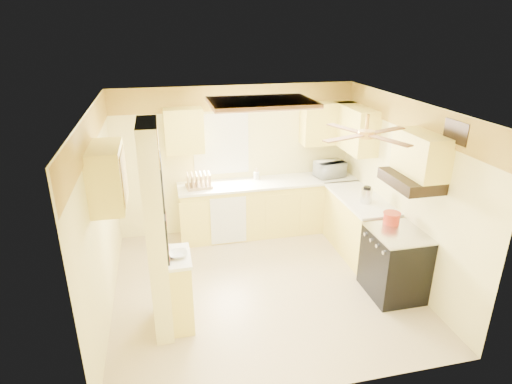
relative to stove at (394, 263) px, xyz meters
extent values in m
plane|color=beige|center=(-1.67, 0.55, -0.46)|extent=(4.00, 4.00, 0.00)
plane|color=white|center=(-1.67, 0.55, 2.04)|extent=(4.00, 4.00, 0.00)
plane|color=#FFF09B|center=(-1.67, 2.45, 0.79)|extent=(4.00, 0.00, 4.00)
plane|color=#FFF09B|center=(-1.67, -1.35, 0.79)|extent=(4.00, 0.00, 4.00)
plane|color=#FFF09B|center=(-3.67, 0.55, 0.79)|extent=(0.00, 3.80, 3.80)
plane|color=#FFF09B|center=(0.33, 0.55, 0.79)|extent=(0.00, 3.80, 3.80)
cube|color=#FFDD4B|center=(-1.67, 2.43, 1.84)|extent=(4.00, 0.02, 0.40)
cube|color=#FFF09B|center=(-3.02, 0.00, 0.79)|extent=(0.20, 0.70, 2.50)
cube|color=#FFED6A|center=(-2.80, 0.00, -0.01)|extent=(0.25, 0.55, 0.90)
cube|color=white|center=(-2.80, 0.00, 0.46)|extent=(0.28, 0.58, 0.04)
cube|color=#FFED6A|center=(-1.17, 2.15, -0.01)|extent=(3.00, 0.60, 0.90)
cube|color=#FFED6A|center=(0.03, 1.15, -0.01)|extent=(0.60, 1.40, 0.90)
cube|color=white|center=(-1.17, 2.14, 0.46)|extent=(3.04, 0.64, 0.04)
cube|color=white|center=(0.02, 1.15, 0.46)|extent=(0.64, 1.44, 0.04)
cube|color=white|center=(-1.92, 1.84, -0.03)|extent=(0.58, 0.02, 0.80)
cube|color=white|center=(-1.92, 2.44, 1.09)|extent=(0.92, 0.02, 1.02)
cube|color=white|center=(-1.92, 2.44, 1.09)|extent=(0.80, 0.02, 0.90)
cube|color=#FFED6A|center=(-2.52, 2.27, 1.39)|extent=(0.60, 0.35, 0.70)
cube|color=#FFED6A|center=(-0.12, 2.27, 1.39)|extent=(0.90, 0.35, 0.70)
cube|color=#FFED6A|center=(0.16, 1.80, 1.39)|extent=(0.35, 1.00, 0.70)
cube|color=#FFED6A|center=(-3.49, 0.30, 1.39)|extent=(0.35, 0.75, 0.70)
cube|color=#FFED6A|center=(0.16, 0.00, 1.49)|extent=(0.35, 0.76, 0.52)
cube|color=black|center=(0.00, 0.00, -0.01)|extent=(0.65, 0.76, 0.90)
cube|color=silver|center=(0.00, 0.00, 0.44)|extent=(0.66, 0.77, 0.02)
cylinder|color=silver|center=(-0.33, -0.25, 0.34)|extent=(0.03, 0.05, 0.05)
cylinder|color=silver|center=(-0.33, -0.08, 0.34)|extent=(0.03, 0.05, 0.05)
cylinder|color=silver|center=(-0.33, 0.08, 0.34)|extent=(0.03, 0.05, 0.05)
cylinder|color=silver|center=(-0.33, 0.25, 0.34)|extent=(0.03, 0.05, 0.05)
cube|color=black|center=(0.07, 0.00, 1.16)|extent=(0.50, 0.76, 0.14)
cube|color=black|center=(-2.91, 0.00, 1.39)|extent=(0.02, 0.42, 0.57)
cube|color=white|center=(-2.90, 0.00, 1.39)|extent=(0.01, 0.37, 0.52)
cube|color=black|center=(-2.91, 0.00, 0.74)|extent=(0.02, 0.42, 0.57)
cube|color=yellow|center=(-2.90, 0.00, 0.74)|extent=(0.01, 0.37, 0.52)
cube|color=brown|center=(-1.57, 1.05, 2.00)|extent=(1.35, 0.95, 0.06)
cube|color=white|center=(-1.57, 1.05, 1.97)|extent=(1.15, 0.75, 0.02)
cylinder|color=gold|center=(-0.67, -0.15, 1.96)|extent=(0.04, 0.04, 0.16)
cylinder|color=gold|center=(-0.67, -0.15, 1.82)|extent=(0.18, 0.18, 0.08)
cube|color=brown|center=(-0.37, -0.04, 1.82)|extent=(0.55, 0.28, 0.01)
cube|color=brown|center=(-0.78, 0.15, 1.82)|extent=(0.28, 0.55, 0.01)
cube|color=brown|center=(-0.97, -0.26, 1.82)|extent=(0.55, 0.28, 0.01)
cube|color=brown|center=(-0.56, -0.45, 1.82)|extent=(0.28, 0.55, 0.01)
cube|color=black|center=(0.31, -0.35, 1.84)|extent=(0.02, 0.40, 0.25)
imported|color=white|center=(-0.09, 2.15, 0.61)|extent=(0.54, 0.41, 0.27)
imported|color=white|center=(-2.79, -0.02, 0.51)|extent=(0.22, 0.22, 0.05)
cylinder|color=red|center=(0.04, 0.27, 0.52)|extent=(0.22, 0.22, 0.14)
cylinder|color=red|center=(0.04, 0.27, 0.60)|extent=(0.23, 0.23, 0.02)
cylinder|color=silver|center=(0.00, 0.94, 0.59)|extent=(0.17, 0.17, 0.22)
cylinder|color=black|center=(0.00, 0.94, 0.72)|extent=(0.11, 0.11, 0.03)
cube|color=tan|center=(-2.34, 2.12, 0.50)|extent=(0.43, 0.34, 0.04)
cube|color=tan|center=(-2.51, 2.12, 0.60)|extent=(0.02, 0.28, 0.23)
cube|color=tan|center=(-2.45, 2.12, 0.60)|extent=(0.02, 0.28, 0.23)
cube|color=tan|center=(-2.38, 2.12, 0.60)|extent=(0.02, 0.28, 0.23)
cube|color=tan|center=(-2.31, 2.12, 0.60)|extent=(0.02, 0.28, 0.23)
cube|color=tan|center=(-2.24, 2.12, 0.60)|extent=(0.02, 0.28, 0.23)
cube|color=tan|center=(-2.17, 2.12, 0.60)|extent=(0.02, 0.28, 0.23)
cylinder|color=white|center=(-2.45, 2.12, 0.60)|extent=(0.02, 0.23, 0.23)
cylinder|color=white|center=(-2.31, 2.12, 0.60)|extent=(0.02, 0.23, 0.23)
cylinder|color=white|center=(-1.35, 2.30, 0.54)|extent=(0.10, 0.10, 0.12)
cylinder|color=tan|center=(-1.33, 2.30, 0.58)|extent=(0.01, 0.01, 0.19)
cylinder|color=tan|center=(-1.35, 2.32, 0.58)|extent=(0.01, 0.01, 0.19)
cylinder|color=tan|center=(-1.37, 2.30, 0.58)|extent=(0.01, 0.01, 0.19)
cylinder|color=tan|center=(-1.35, 2.28, 0.58)|extent=(0.01, 0.01, 0.19)
camera|label=1|loc=(-2.88, -4.38, 2.97)|focal=30.00mm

